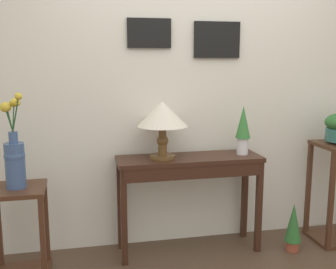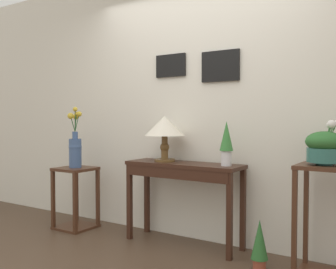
{
  "view_description": "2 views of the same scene",
  "coord_description": "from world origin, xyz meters",
  "px_view_note": "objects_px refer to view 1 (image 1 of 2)",
  "views": [
    {
      "loc": [
        -0.92,
        -2.0,
        1.55
      ],
      "look_at": [
        -0.24,
        1.11,
        0.97
      ],
      "focal_mm": 44.15,
      "sensor_mm": 36.0,
      "label": 1
    },
    {
      "loc": [
        1.83,
        -2.1,
        1.21
      ],
      "look_at": [
        -0.29,
        1.13,
        1.05
      ],
      "focal_mm": 41.79,
      "sensor_mm": 36.0,
      "label": 2
    }
  ],
  "objects_px": {
    "console_table": "(190,173)",
    "potted_plant_on_console": "(243,128)",
    "flower_vase_tall_left": "(14,156)",
    "table_lamp": "(162,117)",
    "pedestal_stand_left": "(20,233)",
    "potted_plant_floor": "(293,226)"
  },
  "relations": [
    {
      "from": "console_table",
      "to": "potted_plant_on_console",
      "type": "relative_size",
      "value": 2.91
    },
    {
      "from": "potted_plant_on_console",
      "to": "flower_vase_tall_left",
      "type": "relative_size",
      "value": 0.6
    },
    {
      "from": "console_table",
      "to": "table_lamp",
      "type": "xyz_separation_m",
      "value": [
        -0.22,
        0.02,
        0.46
      ]
    },
    {
      "from": "table_lamp",
      "to": "flower_vase_tall_left",
      "type": "height_order",
      "value": "flower_vase_tall_left"
    },
    {
      "from": "potted_plant_on_console",
      "to": "flower_vase_tall_left",
      "type": "xyz_separation_m",
      "value": [
        -1.73,
        -0.16,
        -0.11
      ]
    },
    {
      "from": "console_table",
      "to": "potted_plant_on_console",
      "type": "xyz_separation_m",
      "value": [
        0.44,
        0.02,
        0.35
      ]
    },
    {
      "from": "pedestal_stand_left",
      "to": "flower_vase_tall_left",
      "type": "distance_m",
      "value": 0.56
    },
    {
      "from": "table_lamp",
      "to": "pedestal_stand_left",
      "type": "bearing_deg",
      "value": -171.06
    },
    {
      "from": "console_table",
      "to": "flower_vase_tall_left",
      "type": "relative_size",
      "value": 1.74
    },
    {
      "from": "console_table",
      "to": "table_lamp",
      "type": "distance_m",
      "value": 0.51
    },
    {
      "from": "potted_plant_floor",
      "to": "potted_plant_on_console",
      "type": "bearing_deg",
      "value": 153.14
    },
    {
      "from": "console_table",
      "to": "flower_vase_tall_left",
      "type": "bearing_deg",
      "value": -173.54
    },
    {
      "from": "flower_vase_tall_left",
      "to": "pedestal_stand_left",
      "type": "bearing_deg",
      "value": -37.02
    },
    {
      "from": "potted_plant_on_console",
      "to": "potted_plant_floor",
      "type": "bearing_deg",
      "value": -26.86
    },
    {
      "from": "table_lamp",
      "to": "potted_plant_on_console",
      "type": "bearing_deg",
      "value": -0.35
    },
    {
      "from": "pedestal_stand_left",
      "to": "potted_plant_floor",
      "type": "xyz_separation_m",
      "value": [
        2.11,
        -0.03,
        -0.12
      ]
    },
    {
      "from": "console_table",
      "to": "pedestal_stand_left",
      "type": "height_order",
      "value": "console_table"
    },
    {
      "from": "console_table",
      "to": "pedestal_stand_left",
      "type": "xyz_separation_m",
      "value": [
        -1.29,
        -0.15,
        -0.32
      ]
    },
    {
      "from": "console_table",
      "to": "potted_plant_on_console",
      "type": "height_order",
      "value": "potted_plant_on_console"
    },
    {
      "from": "pedestal_stand_left",
      "to": "flower_vase_tall_left",
      "type": "bearing_deg",
      "value": 142.98
    },
    {
      "from": "console_table",
      "to": "pedestal_stand_left",
      "type": "bearing_deg",
      "value": -173.51
    },
    {
      "from": "pedestal_stand_left",
      "to": "potted_plant_floor",
      "type": "relative_size",
      "value": 1.66
    }
  ]
}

